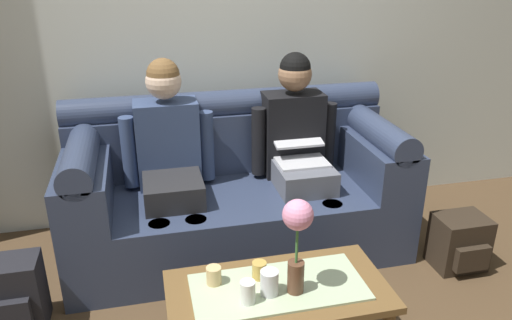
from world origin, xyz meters
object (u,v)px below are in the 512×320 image
object	(u,v)px
flower_vase	(297,232)
cup_near_left	(259,270)
backpack_left	(12,296)
person_right	(297,144)
coffee_table	(278,296)
backpack_right	(460,243)
cup_near_right	(248,292)
person_left	(170,155)
cup_far_center	(269,282)
cup_far_left	(214,275)
couch	(236,191)

from	to	relation	value
flower_vase	cup_near_left	xyz separation A→B (m)	(-0.13, 0.14, -0.27)
flower_vase	backpack_left	xyz separation A→B (m)	(-1.31, 0.51, -0.49)
person_right	coffee_table	bearing A→B (deg)	-111.81
backpack_left	backpack_right	xyz separation A→B (m)	(2.51, -0.03, -0.03)
coffee_table	cup_near_right	world-z (taller)	cup_near_right
person_left	cup_far_center	xyz separation A→B (m)	(0.35, -1.04, -0.23)
cup_far_left	backpack_right	size ratio (longest dim) A/B	0.26
couch	person_right	xyz separation A→B (m)	(0.40, -0.00, 0.28)
person_left	cup_near_left	bearing A→B (deg)	-70.17
backpack_left	cup_near_left	bearing A→B (deg)	-17.44
coffee_table	cup_far_center	distance (m)	0.13
flower_vase	cup_far_center	distance (m)	0.27
person_left	backpack_left	world-z (taller)	person_left
couch	flower_vase	xyz separation A→B (m)	(0.06, -1.06, 0.30)
backpack_left	cup_far_left	bearing A→B (deg)	-20.68
coffee_table	backpack_right	distance (m)	1.34
cup_far_center	backpack_left	xyz separation A→B (m)	(-1.20, 0.50, -0.24)
couch	backpack_left	size ratio (longest dim) A/B	5.26
cup_far_left	backpack_right	bearing A→B (deg)	12.21
flower_vase	cup_near_right	world-z (taller)	flower_vase
coffee_table	backpack_right	xyz separation A→B (m)	(1.26, 0.42, -0.15)
flower_vase	cup_far_center	size ratio (longest dim) A/B	3.91
couch	cup_far_center	distance (m)	1.05
coffee_table	flower_vase	distance (m)	0.37
backpack_right	backpack_left	bearing A→B (deg)	179.27
person_right	coffee_table	distance (m)	1.13
person_left	coffee_table	bearing A→B (deg)	-68.21
person_left	backpack_right	bearing A→B (deg)	-19.28
flower_vase	cup_near_right	xyz separation A→B (m)	(-0.22, -0.03, -0.25)
couch	cup_far_left	xyz separation A→B (m)	(-0.28, -0.92, 0.04)
cup_far_left	backpack_right	world-z (taller)	cup_far_left
person_right	cup_far_center	bearing A→B (deg)	-113.55
cup_far_center	flower_vase	bearing A→B (deg)	-5.02
cup_near_right	backpack_left	distance (m)	1.23
cup_near_left	couch	bearing A→B (deg)	85.70
person_left	backpack_right	world-z (taller)	person_left
person_right	backpack_right	xyz separation A→B (m)	(0.86, -0.58, -0.50)
person_left	cup_far_left	xyz separation A→B (m)	(0.12, -0.91, -0.25)
person_right	cup_far_left	xyz separation A→B (m)	(-0.68, -0.91, -0.24)
person_left	coffee_table	distance (m)	1.13
person_right	backpack_right	world-z (taller)	person_right
couch	person_right	world-z (taller)	person_right
person_left	coffee_table	size ratio (longest dim) A/B	1.20
cup_near_right	cup_far_left	bearing A→B (deg)	126.41
coffee_table	backpack_left	distance (m)	1.34
cup_near_left	backpack_right	distance (m)	1.39
cup_near_left	backpack_left	size ratio (longest dim) A/B	0.21
person_right	coffee_table	size ratio (longest dim) A/B	1.20
coffee_table	cup_near_left	distance (m)	0.14
person_left	cup_far_left	size ratio (longest dim) A/B	14.35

